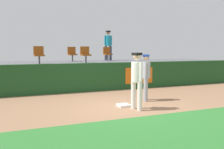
% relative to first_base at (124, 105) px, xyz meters
% --- Properties ---
extents(ground_plane, '(60.00, 60.00, 0.00)m').
position_rel_first_base_xyz_m(ground_plane, '(0.08, -0.11, -0.04)').
color(ground_plane, '#936B4C').
extents(grass_foreground_strip, '(18.00, 2.80, 0.01)m').
position_rel_first_base_xyz_m(grass_foreground_strip, '(0.08, -2.80, -0.04)').
color(grass_foreground_strip, '#2D722D').
rests_on(grass_foreground_strip, ground_plane).
extents(first_base, '(0.40, 0.40, 0.08)m').
position_rel_first_base_xyz_m(first_base, '(0.00, 0.00, 0.00)').
color(first_base, white).
rests_on(first_base, ground_plane).
extents(player_fielder_home, '(0.40, 0.59, 1.82)m').
position_rel_first_base_xyz_m(player_fielder_home, '(0.18, -0.57, 1.01)').
color(player_fielder_home, white).
rests_on(player_fielder_home, ground_plane).
extents(player_runner_visitor, '(0.46, 0.46, 1.74)m').
position_rel_first_base_xyz_m(player_runner_visitor, '(1.21, 0.61, 0.97)').
color(player_runner_visitor, '#9EA3AD').
rests_on(player_runner_visitor, ground_plane).
extents(field_wall, '(18.00, 0.26, 1.31)m').
position_rel_first_base_xyz_m(field_wall, '(0.09, 3.53, 0.61)').
color(field_wall, '#19471E').
rests_on(field_wall, ground_plane).
extents(bleacher_platform, '(18.00, 4.80, 1.25)m').
position_rel_first_base_xyz_m(bleacher_platform, '(0.08, 6.10, 0.58)').
color(bleacher_platform, '#59595E').
rests_on(bleacher_platform, ground_plane).
extents(seat_back_center, '(0.47, 0.44, 0.84)m').
position_rel_first_base_xyz_m(seat_back_center, '(-0.02, 6.77, 1.68)').
color(seat_back_center, '#4C4C51').
rests_on(seat_back_center, bleacher_platform).
extents(seat_front_left, '(0.47, 0.44, 0.84)m').
position_rel_first_base_xyz_m(seat_front_left, '(-2.09, 4.97, 1.68)').
color(seat_front_left, '#4C4C51').
rests_on(seat_front_left, bleacher_platform).
extents(seat_back_right, '(0.45, 0.44, 0.84)m').
position_rel_first_base_xyz_m(seat_back_right, '(2.16, 6.77, 1.68)').
color(seat_back_right, '#4C4C51').
rests_on(seat_back_right, bleacher_platform).
extents(seat_front_center, '(0.47, 0.44, 0.84)m').
position_rel_first_base_xyz_m(seat_front_center, '(0.22, 4.97, 1.68)').
color(seat_front_center, '#4C4C51').
rests_on(seat_front_center, bleacher_platform).
extents(spectator_hooded, '(0.53, 0.36, 1.88)m').
position_rel_first_base_xyz_m(spectator_hooded, '(2.57, 7.66, 2.30)').
color(spectator_hooded, '#33384C').
rests_on(spectator_hooded, bleacher_platform).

